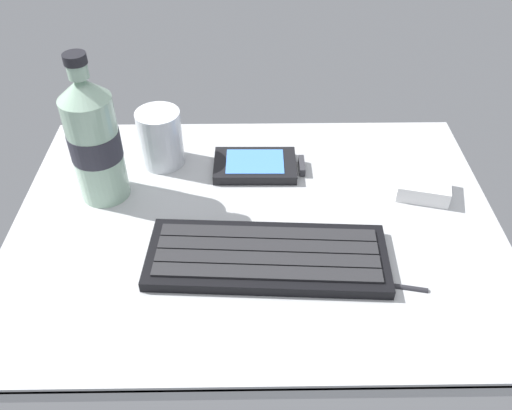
# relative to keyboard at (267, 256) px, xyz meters

# --- Properties ---
(ground_plane) EXTENTS (0.64, 0.48, 0.03)m
(ground_plane) POSITION_rel_keyboard_xyz_m (-0.01, 0.07, -0.02)
(ground_plane) COLOR #B7BABC
(keyboard) EXTENTS (0.30, 0.13, 0.02)m
(keyboard) POSITION_rel_keyboard_xyz_m (0.00, 0.00, 0.00)
(keyboard) COLOR black
(keyboard) RESTS_ON ground_plane
(handheld_device) EXTENTS (0.13, 0.08, 0.02)m
(handheld_device) POSITION_rel_keyboard_xyz_m (-0.01, 0.18, -0.00)
(handheld_device) COLOR black
(handheld_device) RESTS_ON ground_plane
(juice_cup) EXTENTS (0.06, 0.06, 0.09)m
(juice_cup) POSITION_rel_keyboard_xyz_m (-0.15, 0.21, 0.03)
(juice_cup) COLOR silver
(juice_cup) RESTS_ON ground_plane
(water_bottle) EXTENTS (0.07, 0.07, 0.21)m
(water_bottle) POSITION_rel_keyboard_xyz_m (-0.22, 0.13, 0.08)
(water_bottle) COLOR #9EC1A8
(water_bottle) RESTS_ON ground_plane
(charger_block) EXTENTS (0.08, 0.07, 0.02)m
(charger_block) POSITION_rel_keyboard_xyz_m (0.22, 0.13, 0.00)
(charger_block) COLOR white
(charger_block) RESTS_ON ground_plane
(stylus_pen) EXTENTS (0.09, 0.03, 0.01)m
(stylus_pen) POSITION_rel_keyboard_xyz_m (0.14, -0.04, -0.00)
(stylus_pen) COLOR #26262B
(stylus_pen) RESTS_ON ground_plane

